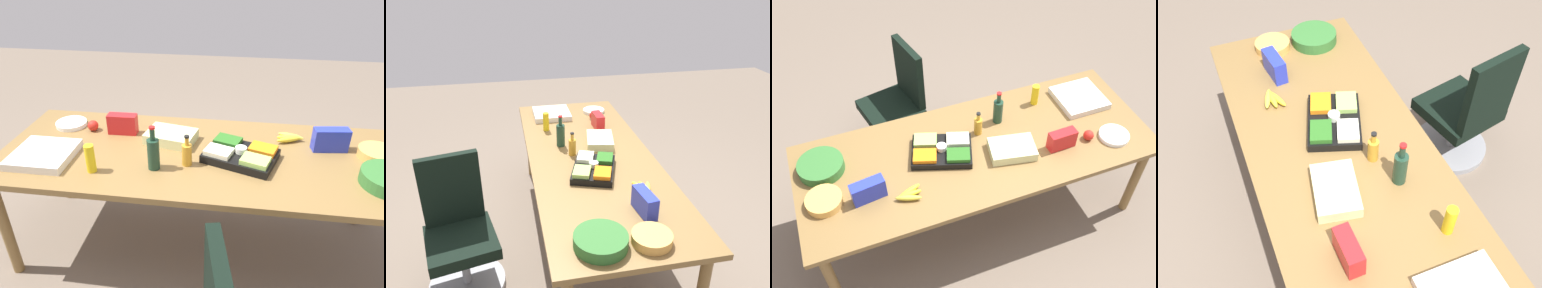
# 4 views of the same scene
# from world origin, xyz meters

# --- Properties ---
(ground_plane) EXTENTS (10.00, 10.00, 0.00)m
(ground_plane) POSITION_xyz_m (0.00, 0.00, 0.00)
(ground_plane) COLOR #726354
(conference_table) EXTENTS (2.57, 1.00, 0.79)m
(conference_table) POSITION_xyz_m (0.00, 0.00, 0.72)
(conference_table) COLOR brown
(conference_table) RESTS_ON ground
(office_chair) EXTENTS (0.58, 0.57, 1.01)m
(office_chair) POSITION_xyz_m (-0.35, 1.06, 0.38)
(office_chair) COLOR gray
(office_chair) RESTS_ON ground
(paper_plate_stack) EXTENTS (0.27, 0.27, 0.03)m
(paper_plate_stack) POSITION_xyz_m (0.98, -0.26, 0.80)
(paper_plate_stack) COLOR white
(paper_plate_stack) RESTS_ON conference_table
(mustard_bottle) EXTENTS (0.07, 0.07, 0.17)m
(mustard_bottle) POSITION_xyz_m (0.60, 0.29, 0.88)
(mustard_bottle) COLOR yellow
(mustard_bottle) RESTS_ON conference_table
(wine_bottle) EXTENTS (0.07, 0.07, 0.28)m
(wine_bottle) POSITION_xyz_m (0.25, 0.21, 0.90)
(wine_bottle) COLOR #1D3B2A
(wine_bottle) RESTS_ON conference_table
(chip_bag_red) EXTENTS (0.20, 0.08, 0.14)m
(chip_bag_red) POSITION_xyz_m (0.57, -0.20, 0.86)
(chip_bag_red) COLOR red
(chip_bag_red) RESTS_ON conference_table
(chip_bag_blue) EXTENTS (0.23, 0.11, 0.15)m
(chip_bag_blue) POSITION_xyz_m (-0.82, -0.15, 0.86)
(chip_bag_blue) COLOR #2534BD
(chip_bag_blue) RESTS_ON conference_table
(pizza_box) EXTENTS (0.36, 0.36, 0.05)m
(pizza_box) POSITION_xyz_m (0.95, 0.19, 0.81)
(pizza_box) COLOR silver
(pizza_box) RESTS_ON conference_table
(veggie_tray) EXTENTS (0.49, 0.42, 0.09)m
(veggie_tray) POSITION_xyz_m (-0.25, 0.04, 0.83)
(veggie_tray) COLOR black
(veggie_tray) RESTS_ON conference_table
(salad_bowl) EXTENTS (0.40, 0.40, 0.07)m
(salad_bowl) POSITION_xyz_m (-1.07, 0.20, 0.83)
(salad_bowl) COLOR #316C2E
(salad_bowl) RESTS_ON conference_table
(banana_bunch) EXTENTS (0.19, 0.14, 0.04)m
(banana_bunch) POSITION_xyz_m (-0.58, -0.24, 0.81)
(banana_bunch) COLOR gold
(banana_bunch) RESTS_ON conference_table
(sheet_cake) EXTENTS (0.36, 0.28, 0.07)m
(sheet_cake) POSITION_xyz_m (0.21, -0.13, 0.82)
(sheet_cake) COLOR beige
(sheet_cake) RESTS_ON conference_table
(apple_red) EXTENTS (0.08, 0.08, 0.08)m
(apple_red) POSITION_xyz_m (0.79, -0.21, 0.83)
(apple_red) COLOR red
(apple_red) RESTS_ON conference_table
(chip_bowl) EXTENTS (0.28, 0.28, 0.06)m
(chip_bowl) POSITION_xyz_m (-1.10, -0.10, 0.82)
(chip_bowl) COLOR #DFA44D
(chip_bowl) RESTS_ON conference_table
(dressing_bottle) EXTENTS (0.06, 0.06, 0.20)m
(dressing_bottle) POSITION_xyz_m (0.06, 0.14, 0.86)
(dressing_bottle) COLOR gold
(dressing_bottle) RESTS_ON conference_table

